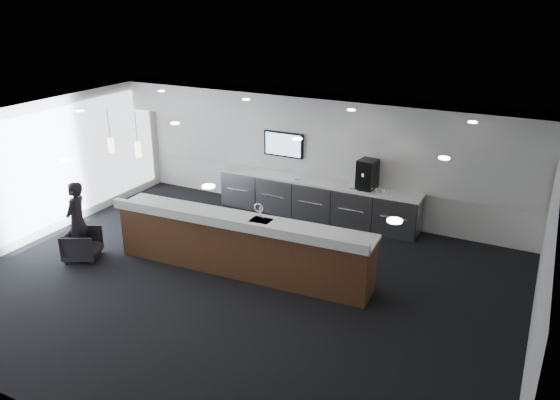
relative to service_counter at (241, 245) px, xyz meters
The scene contains 25 objects.
ground 0.79m from the service_counter, 67.22° to the right, with size 10.00×10.00×0.00m, color black.
ceiling 2.49m from the service_counter, 67.22° to the right, with size 10.00×8.00×0.02m, color black.
back_wall 3.62m from the service_counter, 86.53° to the left, with size 10.00×0.02×3.00m, color white.
left_wall 4.90m from the service_counter, behind, with size 0.02×8.00×3.00m, color white.
right_wall 5.32m from the service_counter, ahead, with size 0.02×8.00×3.00m, color white.
soffit_bulkhead 3.69m from the service_counter, 86.02° to the left, with size 10.00×0.90×0.70m, color silver.
alcove_panel 3.62m from the service_counter, 86.50° to the left, with size 9.80×0.06×1.40m, color silver.
window_blinds_wall 4.86m from the service_counter, behind, with size 0.04×7.36×2.55m, color #ADB9CF.
back_credenza 3.14m from the service_counter, 86.13° to the left, with size 5.06×0.66×0.95m.
wall_tv 3.65m from the service_counter, 103.04° to the left, with size 1.05×0.08×0.62m.
pendant_left 2.77m from the service_counter, behind, with size 0.12×0.12×0.30m, color #F8E8C1.
pendant_right 3.35m from the service_counter, behind, with size 0.12×0.12×0.30m, color #F8E8C1.
ceiling_can_lights 2.46m from the service_counter, 67.22° to the right, with size 7.00×5.00×0.02m, color white, non-canonical shape.
service_counter is the anchor object (origin of this frame).
coffee_machine 3.56m from the service_counter, 65.45° to the left, with size 0.44×0.54×0.68m.
info_sign_left 3.05m from the service_counter, 94.14° to the left, with size 0.16×0.02×0.21m, color white.
info_sign_right 3.27m from the service_counter, 68.77° to the left, with size 0.17×0.02×0.23m, color white.
armchair 3.35m from the service_counter, 162.41° to the right, with size 0.67×0.69×0.63m, color black.
lounge_guest 3.42m from the service_counter, 163.42° to the right, with size 0.60×0.39×1.63m, color black.
cup_0 3.66m from the service_counter, 56.44° to the left, with size 0.09×0.09×0.09m, color white.
cup_1 3.59m from the service_counter, 58.32° to the left, with size 0.09×0.09×0.09m, color white.
cup_2 3.52m from the service_counter, 60.28° to the left, with size 0.09×0.09×0.09m, color white.
cup_3 3.45m from the service_counter, 62.31° to the left, with size 0.09×0.09×0.09m, color white.
cup_4 3.39m from the service_counter, 64.42° to the left, with size 0.09×0.09×0.09m, color white.
cup_5 3.33m from the service_counter, 66.61° to the left, with size 0.09×0.09×0.09m, color white.
Camera 1 is at (4.79, -7.63, 5.20)m, focal length 35.00 mm.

